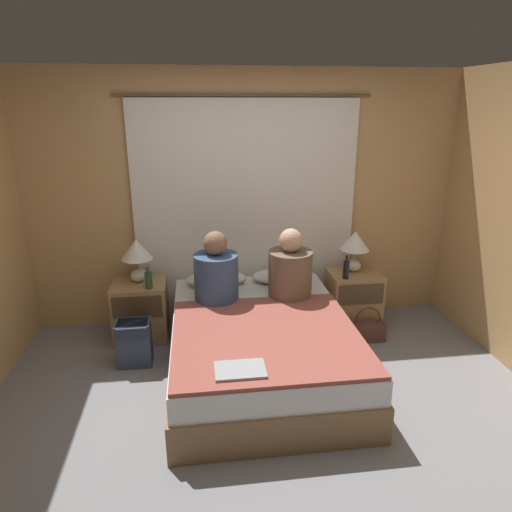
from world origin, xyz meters
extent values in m
plane|color=gray|center=(0.00, 0.00, 0.00)|extent=(16.00, 16.00, 0.00)
cube|color=tan|center=(0.00, 1.75, 1.25)|extent=(4.36, 0.06, 2.50)
cube|color=white|center=(0.00, 1.68, 1.11)|extent=(2.19, 0.02, 2.22)
cylinder|color=brown|center=(0.00, 1.68, 2.24)|extent=(2.39, 0.02, 0.02)
cube|color=olive|center=(0.00, 0.62, 0.14)|extent=(1.47, 2.01, 0.29)
cube|color=white|center=(0.00, 0.62, 0.39)|extent=(1.43, 1.97, 0.20)
cube|color=#A87F51|center=(-1.06, 1.37, 0.28)|extent=(0.50, 0.42, 0.56)
cube|color=#4C3823|center=(-1.06, 1.16, 0.42)|extent=(0.44, 0.02, 0.20)
cube|color=#A87F51|center=(1.06, 1.37, 0.28)|extent=(0.50, 0.42, 0.56)
cube|color=#4C3823|center=(1.06, 1.16, 0.42)|extent=(0.44, 0.02, 0.20)
ellipsoid|color=silver|center=(-1.06, 1.43, 0.62)|extent=(0.15, 0.15, 0.12)
cylinder|color=#B2A893|center=(-1.06, 1.43, 0.73)|extent=(0.02, 0.02, 0.11)
cone|color=white|center=(-1.06, 1.43, 0.88)|extent=(0.29, 0.29, 0.19)
ellipsoid|color=silver|center=(1.06, 1.43, 0.62)|extent=(0.15, 0.15, 0.12)
cylinder|color=#B2A893|center=(1.06, 1.43, 0.73)|extent=(0.02, 0.02, 0.11)
cone|color=white|center=(1.06, 1.43, 0.88)|extent=(0.29, 0.29, 0.19)
ellipsoid|color=silver|center=(-0.32, 1.43, 0.55)|extent=(0.59, 0.32, 0.12)
ellipsoid|color=silver|center=(0.32, 1.43, 0.55)|extent=(0.59, 0.32, 0.12)
cube|color=#994C42|center=(0.00, 0.33, 0.50)|extent=(1.41, 1.35, 0.03)
cylinder|color=#38517A|center=(-0.34, 1.04, 0.71)|extent=(0.39, 0.39, 0.44)
sphere|color=#846047|center=(-0.34, 1.04, 1.03)|extent=(0.21, 0.21, 0.21)
cylinder|color=brown|center=(0.33, 1.04, 0.71)|extent=(0.39, 0.39, 0.44)
sphere|color=tan|center=(0.33, 1.04, 1.03)|extent=(0.21, 0.21, 0.21)
cylinder|color=#2D4C28|center=(-0.95, 1.24, 0.64)|extent=(0.07, 0.07, 0.15)
cylinder|color=#2D4C28|center=(-0.95, 1.24, 0.74)|extent=(0.02, 0.02, 0.06)
cylinder|color=black|center=(0.92, 1.24, 0.65)|extent=(0.06, 0.06, 0.18)
cylinder|color=black|center=(0.92, 1.24, 0.77)|extent=(0.02, 0.02, 0.06)
cube|color=#9EA0A5|center=(-0.25, -0.15, 0.53)|extent=(0.33, 0.23, 0.02)
cube|color=#333D56|center=(-1.07, 0.89, 0.20)|extent=(0.29, 0.21, 0.40)
cube|color=#283045|center=(-1.07, 0.87, 0.36)|extent=(0.26, 0.22, 0.08)
cube|color=brown|center=(1.09, 1.02, 0.09)|extent=(0.34, 0.14, 0.18)
torus|color=#492B27|center=(1.09, 1.02, 0.22)|extent=(0.25, 0.02, 0.25)
camera|label=1|loc=(-0.49, -2.72, 2.18)|focal=32.00mm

